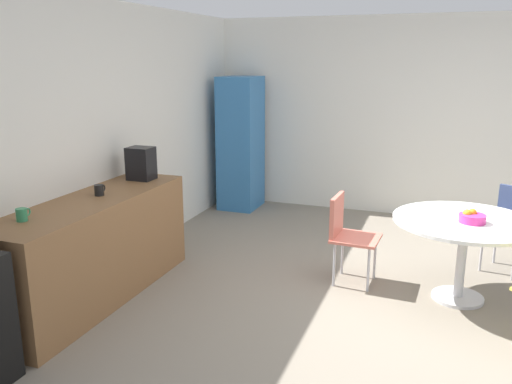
% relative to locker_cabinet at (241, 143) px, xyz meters
% --- Properties ---
extents(ground_plane, '(6.00, 6.00, 0.00)m').
position_rel_locker_cabinet_xyz_m(ground_plane, '(-2.55, -2.55, -0.91)').
color(ground_plane, gray).
extents(wall_back, '(6.00, 0.10, 2.60)m').
position_rel_locker_cabinet_xyz_m(wall_back, '(-2.55, 0.45, 0.39)').
color(wall_back, white).
rests_on(wall_back, ground_plane).
extents(wall_side_right, '(0.10, 6.00, 2.60)m').
position_rel_locker_cabinet_xyz_m(wall_side_right, '(0.45, -2.55, 0.39)').
color(wall_side_right, white).
rests_on(wall_side_right, ground_plane).
extents(counter_block, '(2.15, 0.60, 0.90)m').
position_rel_locker_cabinet_xyz_m(counter_block, '(-3.17, 0.10, -0.46)').
color(counter_block, brown).
rests_on(counter_block, ground_plane).
extents(locker_cabinet, '(0.60, 0.50, 1.82)m').
position_rel_locker_cabinet_xyz_m(locker_cabinet, '(0.00, 0.00, 0.00)').
color(locker_cabinet, '#3372B2').
rests_on(locker_cabinet, ground_plane).
extents(round_table, '(1.20, 1.20, 0.73)m').
position_rel_locker_cabinet_xyz_m(round_table, '(-2.11, -2.89, -0.30)').
color(round_table, silver).
rests_on(round_table, ground_plane).
extents(chair_navy, '(0.57, 0.57, 0.83)m').
position_rel_locker_cabinet_xyz_m(chair_navy, '(-1.20, -3.36, -0.39)').
color(chair_navy, silver).
rests_on(chair_navy, ground_plane).
extents(chair_coral, '(0.44, 0.44, 0.83)m').
position_rel_locker_cabinet_xyz_m(chair_coral, '(-2.06, -1.88, -0.39)').
color(chair_coral, silver).
rests_on(chair_coral, ground_plane).
extents(fruit_bowl, '(0.22, 0.22, 0.11)m').
position_rel_locker_cabinet_xyz_m(fruit_bowl, '(-2.18, -2.94, -0.14)').
color(fruit_bowl, '#D8338C').
rests_on(fruit_bowl, round_table).
extents(mug_white, '(0.13, 0.08, 0.09)m').
position_rel_locker_cabinet_xyz_m(mug_white, '(-3.85, 0.18, 0.04)').
color(mug_white, '#338C59').
rests_on(mug_white, counter_block).
extents(mug_green, '(0.13, 0.08, 0.09)m').
position_rel_locker_cabinet_xyz_m(mug_green, '(-2.37, 0.15, 0.04)').
color(mug_green, white).
rests_on(mug_green, counter_block).
extents(mug_red, '(0.13, 0.08, 0.09)m').
position_rel_locker_cabinet_xyz_m(mug_red, '(-3.04, 0.11, 0.04)').
color(mug_red, black).
rests_on(mug_red, counter_block).
extents(coffee_maker, '(0.20, 0.24, 0.32)m').
position_rel_locker_cabinet_xyz_m(coffee_maker, '(-2.37, 0.10, 0.15)').
color(coffee_maker, black).
rests_on(coffee_maker, counter_block).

